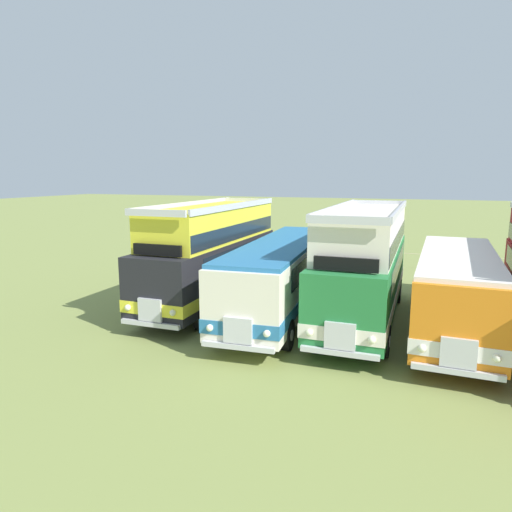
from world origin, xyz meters
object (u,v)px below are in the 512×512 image
at_px(bus_second_in_row, 283,271).
at_px(bus_fourth_in_row, 456,287).
at_px(bus_third_in_row, 364,262).
at_px(bus_first_in_row, 212,252).

distance_m(bus_second_in_row, bus_fourth_in_row, 6.63).
xyz_separation_m(bus_second_in_row, bus_third_in_row, (3.30, -0.05, 0.60)).
bearing_deg(bus_fourth_in_row, bus_third_in_row, 169.97).
height_order(bus_first_in_row, bus_fourth_in_row, bus_first_in_row).
relative_size(bus_first_in_row, bus_fourth_in_row, 1.01).
bearing_deg(bus_first_in_row, bus_third_in_row, -1.25).
bearing_deg(bus_first_in_row, bus_second_in_row, -1.61).
xyz_separation_m(bus_first_in_row, bus_second_in_row, (3.29, -0.09, -0.60)).
bearing_deg(bus_third_in_row, bus_second_in_row, 179.11).
relative_size(bus_second_in_row, bus_fourth_in_row, 1.20).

